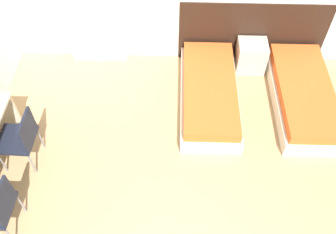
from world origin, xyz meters
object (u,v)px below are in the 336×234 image
bed_near_door (303,95)px  nightstand (251,56)px  chair_near_laptop (20,137)px  bed_near_window (209,93)px

bed_near_door → nightstand: size_ratio=3.90×
nightstand → bed_near_door: bearing=-48.0°
bed_near_door → chair_near_laptop: size_ratio=2.24×
bed_near_window → bed_near_door: same height
bed_near_door → chair_near_laptop: 4.08m
bed_near_window → chair_near_laptop: bearing=-155.4°
nightstand → bed_near_window: bearing=-132.0°
chair_near_laptop → bed_near_door: bearing=18.0°
chair_near_laptop → nightstand: bearing=32.8°
bed_near_window → bed_near_door: size_ratio=1.00×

